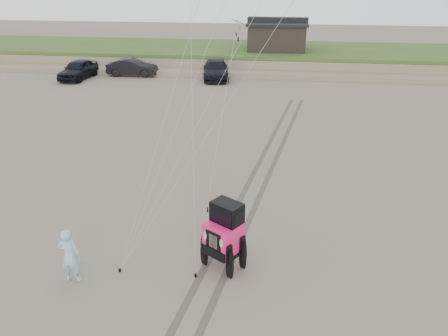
{
  "coord_description": "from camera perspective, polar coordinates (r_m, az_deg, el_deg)",
  "views": [
    {
      "loc": [
        2.84,
        -12.03,
        9.41
      ],
      "look_at": [
        0.81,
        3.0,
        2.6
      ],
      "focal_mm": 35.0,
      "sensor_mm": 36.0,
      "label": 1
    }
  ],
  "objects": [
    {
      "name": "truck_c",
      "position": [
        43.05,
        -1.07,
        12.72
      ],
      "size": [
        3.35,
        6.21,
        1.71
      ],
      "primitive_type": "imported",
      "rotation": [
        0.0,
        0.0,
        0.17
      ],
      "color": "black",
      "rests_on": "ground"
    },
    {
      "name": "truck_b",
      "position": [
        45.2,
        -11.9,
        12.72
      ],
      "size": [
        4.97,
        1.81,
        1.63
      ],
      "primitive_type": "imported",
      "rotation": [
        0.0,
        0.0,
        1.59
      ],
      "color": "black",
      "rests_on": "ground"
    },
    {
      "name": "ground",
      "position": [
        15.53,
        -4.58,
        -13.19
      ],
      "size": [
        160.0,
        160.0,
        0.0
      ],
      "primitive_type": "plane",
      "color": "#6B6054",
      "rests_on": "ground"
    },
    {
      "name": "tire_tracks",
      "position": [
        22.14,
        4.78,
        -1.04
      ],
      "size": [
        5.22,
        29.74,
        0.01
      ],
      "color": "#4C443D",
      "rests_on": "ground"
    },
    {
      "name": "cabin",
      "position": [
        49.42,
        6.94,
        16.85
      ],
      "size": [
        6.4,
        5.4,
        3.35
      ],
      "color": "black",
      "rests_on": "dune_ridge"
    },
    {
      "name": "jeep",
      "position": [
        15.1,
        -0.08,
        -9.73
      ],
      "size": [
        4.76,
        5.67,
        1.97
      ],
      "primitive_type": null,
      "rotation": [
        0.0,
        0.0,
        -0.57
      ],
      "color": "#FF1F73",
      "rests_on": "ground"
    },
    {
      "name": "man",
      "position": [
        15.33,
        -19.53,
        -10.74
      ],
      "size": [
        0.74,
        0.5,
        1.98
      ],
      "primitive_type": "imported",
      "rotation": [
        0.0,
        0.0,
        3.18
      ],
      "color": "#90BFDF",
      "rests_on": "ground"
    },
    {
      "name": "dune_ridge",
      "position": [
        50.35,
        4.47,
        14.3
      ],
      "size": [
        160.0,
        14.25,
        1.73
      ],
      "color": "#7A6B54",
      "rests_on": "ground"
    },
    {
      "name": "stake_main",
      "position": [
        15.81,
        -13.47,
        -12.85
      ],
      "size": [
        0.08,
        0.08,
        0.12
      ],
      "primitive_type": "cylinder",
      "color": "black",
      "rests_on": "ground"
    },
    {
      "name": "truck_a",
      "position": [
        45.18,
        -18.52,
        12.12
      ],
      "size": [
        2.42,
        5.4,
        1.8
      ],
      "primitive_type": "imported",
      "rotation": [
        0.0,
        0.0,
        -0.06
      ],
      "color": "black",
      "rests_on": "ground"
    },
    {
      "name": "stake_aux",
      "position": [
        15.21,
        -3.75,
        -13.82
      ],
      "size": [
        0.08,
        0.08,
        0.12
      ],
      "primitive_type": "cylinder",
      "color": "black",
      "rests_on": "ground"
    }
  ]
}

